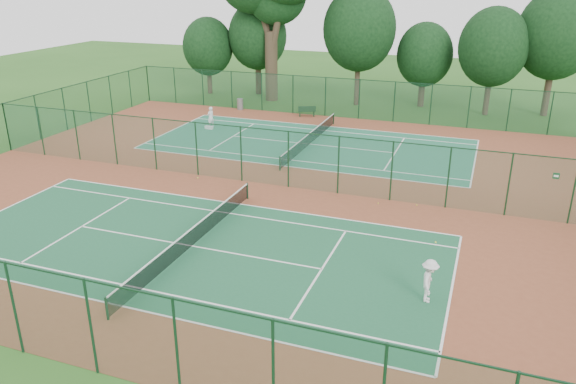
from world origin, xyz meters
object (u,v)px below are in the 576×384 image
(player_far, at_px, (211,117))
(player_near, at_px, (429,281))
(trash_bin, at_px, (240,104))
(bench, at_px, (307,111))
(kit_bag, at_px, (209,128))

(player_far, bearing_deg, player_near, 66.72)
(trash_bin, bearing_deg, bench, -3.73)
(player_near, height_order, kit_bag, player_near)
(trash_bin, xyz_separation_m, bench, (6.77, -0.44, -0.02))
(player_near, xyz_separation_m, trash_bin, (-20.81, 27.59, -0.39))
(player_far, distance_m, kit_bag, 0.91)
(player_near, distance_m, trash_bin, 34.56)
(player_near, relative_size, trash_bin, 1.74)
(player_near, height_order, player_far, player_near)
(player_near, height_order, trash_bin, player_near)
(trash_bin, height_order, bench, trash_bin)
(player_near, relative_size, bench, 1.10)
(player_far, distance_m, bench, 8.98)
(bench, distance_m, kit_bag, 9.30)
(player_far, relative_size, kit_bag, 2.54)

